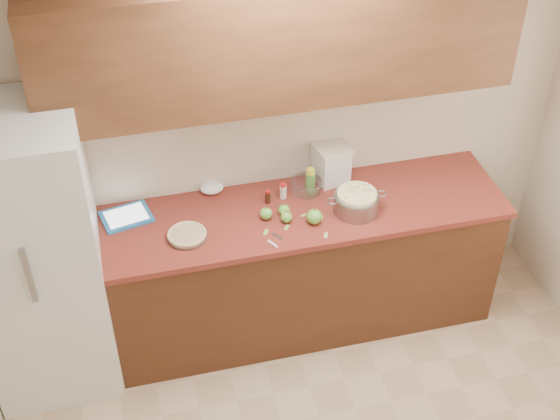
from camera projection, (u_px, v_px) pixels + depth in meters
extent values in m
plane|color=silver|center=(406.00, 82.00, 2.43)|extent=(3.60, 3.60, 0.00)
plane|color=beige|center=(273.00, 128.00, 4.60)|extent=(3.60, 0.00, 3.60)
cube|color=#462513|center=(286.00, 271.00, 4.90)|extent=(2.60, 0.65, 0.88)
cube|color=maroon|center=(287.00, 214.00, 4.61)|extent=(2.64, 0.68, 0.04)
cube|color=brown|center=(280.00, 40.00, 4.07)|extent=(2.60, 0.34, 0.70)
cube|color=silver|center=(36.00, 257.00, 4.31)|extent=(0.70, 0.70, 1.80)
cylinder|color=silver|center=(187.00, 236.00, 4.40)|extent=(0.23, 0.23, 0.03)
cylinder|color=#D2AC84|center=(187.00, 235.00, 4.40)|extent=(0.21, 0.21, 0.03)
torus|color=#D2AC84|center=(187.00, 234.00, 4.39)|extent=(0.22, 0.22, 0.02)
cylinder|color=gray|center=(356.00, 203.00, 4.57)|extent=(0.27, 0.27, 0.11)
torus|color=gray|center=(332.00, 201.00, 4.51)|extent=(0.06, 0.06, 0.01)
torus|color=gray|center=(381.00, 194.00, 4.57)|extent=(0.06, 0.06, 0.01)
cylinder|color=#F4E6A4|center=(356.00, 201.00, 4.56)|extent=(0.23, 0.23, 0.12)
cube|color=silver|center=(331.00, 164.00, 4.77)|extent=(0.22, 0.22, 0.23)
cube|color=beige|center=(332.00, 148.00, 4.70)|extent=(0.24, 0.24, 0.02)
cube|color=#246DB0|center=(126.00, 217.00, 4.54)|extent=(0.32, 0.27, 0.02)
cube|color=white|center=(126.00, 215.00, 4.54)|extent=(0.26, 0.21, 0.00)
cube|color=gray|center=(277.00, 236.00, 4.42)|extent=(0.05, 0.08, 0.00)
cylinder|color=white|center=(273.00, 244.00, 4.36)|extent=(0.05, 0.07, 0.01)
cylinder|color=#4C8C38|center=(310.00, 182.00, 4.71)|extent=(0.06, 0.06, 0.13)
cylinder|color=yellow|center=(311.00, 171.00, 4.66)|extent=(0.05, 0.05, 0.03)
cylinder|color=beige|center=(283.00, 192.00, 4.67)|extent=(0.04, 0.04, 0.09)
cylinder|color=red|center=(283.00, 185.00, 4.64)|extent=(0.04, 0.04, 0.02)
cylinder|color=black|center=(268.00, 198.00, 4.64)|extent=(0.03, 0.03, 0.07)
cylinder|color=red|center=(268.00, 192.00, 4.61)|extent=(0.03, 0.03, 0.01)
cylinder|color=silver|center=(306.00, 186.00, 4.73)|extent=(0.18, 0.18, 0.07)
torus|color=silver|center=(307.00, 182.00, 4.71)|extent=(0.20, 0.20, 0.01)
ellipsoid|color=white|center=(212.00, 188.00, 4.73)|extent=(0.15, 0.12, 0.06)
sphere|color=#62A736|center=(266.00, 213.00, 4.52)|extent=(0.07, 0.07, 0.07)
cylinder|color=#3F2D19|center=(266.00, 208.00, 4.50)|extent=(0.01, 0.01, 0.01)
sphere|color=#62A736|center=(284.00, 210.00, 4.55)|extent=(0.07, 0.07, 0.07)
cylinder|color=#3F2D19|center=(284.00, 205.00, 4.53)|extent=(0.01, 0.01, 0.01)
sphere|color=#62A736|center=(286.00, 217.00, 4.50)|extent=(0.07, 0.07, 0.07)
cylinder|color=#3F2D19|center=(286.00, 212.00, 4.48)|extent=(0.01, 0.01, 0.01)
sphere|color=#62A736|center=(314.00, 217.00, 4.49)|extent=(0.09, 0.09, 0.09)
cylinder|color=#3F2D19|center=(315.00, 210.00, 4.45)|extent=(0.01, 0.01, 0.01)
cube|color=#90B256|center=(321.00, 218.00, 4.55)|extent=(0.04, 0.05, 0.00)
cube|color=#90B256|center=(266.00, 232.00, 4.45)|extent=(0.04, 0.05, 0.00)
cube|color=#90B256|center=(326.00, 235.00, 4.43)|extent=(0.04, 0.05, 0.00)
cube|color=#90B256|center=(287.00, 228.00, 4.48)|extent=(0.04, 0.05, 0.00)
cube|color=#90B256|center=(303.00, 215.00, 4.57)|extent=(0.04, 0.03, 0.00)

